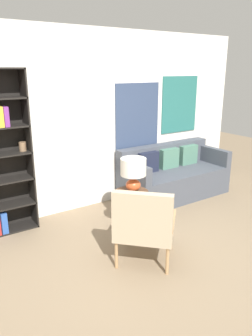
# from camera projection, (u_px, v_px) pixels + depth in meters

# --- Properties ---
(ground_plane) EXTENTS (14.00, 14.00, 0.00)m
(ground_plane) POSITION_uv_depth(u_px,v_px,m) (160.00, 268.00, 3.63)
(ground_plane) COLOR #847056
(wall_back) EXTENTS (6.40, 0.08, 2.70)m
(wall_back) POSITION_uv_depth(u_px,v_px,m) (79.00, 122.00, 4.88)
(wall_back) COLOR white
(wall_back) RESTS_ON ground_plane
(armchair) EXTENTS (0.89, 0.89, 0.91)m
(armchair) POSITION_uv_depth(u_px,v_px,m) (144.00, 223.00, 3.57)
(armchair) COLOR tan
(armchair) RESTS_ON ground_plane
(couch) EXTENTS (1.87, 0.82, 0.87)m
(couch) POSITION_uv_depth(u_px,v_px,m) (173.00, 176.00, 5.64)
(couch) COLOR #474C56
(couch) RESTS_ON ground_plane
(side_table) EXTENTS (0.46, 0.46, 0.54)m
(side_table) POSITION_uv_depth(u_px,v_px,m) (131.00, 196.00, 4.42)
(side_table) COLOR brown
(side_table) RESTS_ON ground_plane
(table_lamp) EXTENTS (0.34, 0.34, 0.45)m
(table_lamp) POSITION_uv_depth(u_px,v_px,m) (133.00, 170.00, 4.35)
(table_lamp) COLOR #C65128
(table_lamp) RESTS_ON side_table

